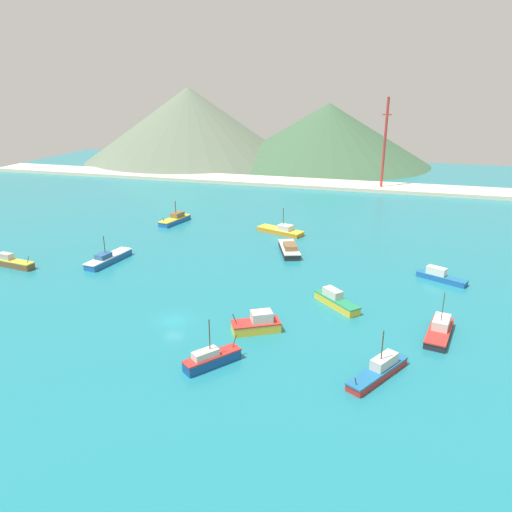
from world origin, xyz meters
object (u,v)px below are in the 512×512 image
object	(u,v)px
fishing_boat_5	(11,262)
fishing_boat_4	(257,324)
fishing_boat_1	(440,330)
fishing_boat_10	(175,219)
fishing_boat_2	(281,230)
fishing_boat_3	(336,300)
fishing_boat_6	(211,359)
fishing_boat_8	(379,370)
fishing_boat_7	(108,259)
fishing_boat_9	(289,249)
fishing_boat_0	(440,276)
radio_tower	(385,144)

from	to	relation	value
fishing_boat_5	fishing_boat_4	bearing A→B (deg)	-12.54
fishing_boat_1	fishing_boat_4	size ratio (longest dim) A/B	1.28
fishing_boat_4	fishing_boat_10	xyz separation A→B (m)	(-35.11, 48.32, -0.22)
fishing_boat_1	fishing_boat_2	distance (m)	52.20
fishing_boat_3	fishing_boat_10	size ratio (longest dim) A/B	0.77
fishing_boat_6	fishing_boat_8	distance (m)	20.00
fishing_boat_2	fishing_boat_3	xyz separation A→B (m)	(17.15, -35.63, 0.18)
fishing_boat_7	fishing_boat_2	bearing A→B (deg)	45.94
fishing_boat_9	fishing_boat_1	bearing A→B (deg)	-45.98
fishing_boat_5	fishing_boat_8	world-z (taller)	fishing_boat_8
fishing_boat_6	fishing_boat_7	size ratio (longest dim) A/B	0.62
fishing_boat_1	fishing_boat_5	size ratio (longest dim) A/B	0.89
fishing_boat_1	fishing_boat_10	xyz separation A→B (m)	(-59.31, 42.73, -0.00)
fishing_boat_0	fishing_boat_9	distance (m)	29.36
fishing_boat_4	fishing_boat_7	bearing A→B (deg)	152.31
fishing_boat_4	radio_tower	xyz separation A→B (m)	(11.92, 102.98, 13.65)
fishing_boat_1	radio_tower	distance (m)	99.14
fishing_boat_5	fishing_boat_8	bearing A→B (deg)	-14.89
radio_tower	fishing_boat_2	bearing A→B (deg)	-109.32
fishing_boat_1	fishing_boat_6	size ratio (longest dim) A/B	1.31
fishing_boat_1	fishing_boat_3	bearing A→B (deg)	159.13
fishing_boat_6	fishing_boat_8	size ratio (longest dim) A/B	0.72
fishing_boat_0	radio_tower	distance (m)	78.73
fishing_boat_0	fishing_boat_3	xyz separation A→B (m)	(-16.13, -15.47, 0.10)
fishing_boat_5	fishing_boat_6	bearing A→B (deg)	-23.85
fishing_boat_3	fishing_boat_8	bearing A→B (deg)	-67.55
fishing_boat_0	fishing_boat_2	size ratio (longest dim) A/B	0.74
radio_tower	fishing_boat_9	bearing A→B (deg)	-102.14
fishing_boat_4	fishing_boat_9	size ratio (longest dim) A/B	0.67
fishing_boat_5	fishing_boat_6	distance (m)	53.30
fishing_boat_1	fishing_boat_8	bearing A→B (deg)	-120.98
fishing_boat_2	fishing_boat_8	size ratio (longest dim) A/B	1.19
fishing_boat_2	fishing_boat_9	distance (m)	13.99
fishing_boat_5	radio_tower	bearing A→B (deg)	55.21
fishing_boat_3	fishing_boat_9	bearing A→B (deg)	118.83
fishing_boat_4	fishing_boat_1	bearing A→B (deg)	13.01
fishing_boat_4	fishing_boat_8	bearing A→B (deg)	-21.77
fishing_boat_2	fishing_boat_9	size ratio (longest dim) A/B	1.08
fishing_boat_4	fishing_boat_7	xyz separation A→B (m)	(-35.22, 18.48, -0.29)
fishing_boat_0	fishing_boat_7	xyz separation A→B (m)	(-60.74, -8.22, -0.01)
fishing_boat_3	fishing_boat_7	size ratio (longest dim) A/B	0.69
fishing_boat_5	radio_tower	xyz separation A→B (m)	(63.58, 91.49, 13.86)
fishing_boat_0	fishing_boat_8	distance (m)	34.53
fishing_boat_5	radio_tower	distance (m)	112.27
fishing_boat_8	fishing_boat_10	bearing A→B (deg)	133.33
fishing_boat_1	fishing_boat_7	xyz separation A→B (m)	(-59.42, 12.89, -0.07)
fishing_boat_1	fishing_boat_8	size ratio (longest dim) A/B	0.95
fishing_boat_2	fishing_boat_10	bearing A→B (deg)	176.94
fishing_boat_7	fishing_boat_9	xyz separation A→B (m)	(32.24, 15.23, 0.06)
fishing_boat_9	radio_tower	bearing A→B (deg)	77.86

